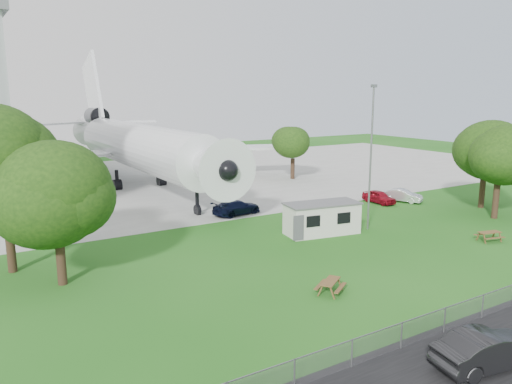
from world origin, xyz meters
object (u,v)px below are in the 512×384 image
site_cabin (322,218)px  picnic_west (330,293)px  car_centre_sedan (488,350)px  airliner (136,144)px  picnic_east (489,241)px

site_cabin → picnic_west: bearing=-126.9°
picnic_west → site_cabin: bearing=20.7°
picnic_west → car_centre_sedan: (0.42, -9.73, 0.82)m
site_cabin → picnic_west: 12.62m
airliner → car_centre_sedan: 48.62m
site_cabin → picnic_west: site_cabin is taller
picnic_east → car_centre_sedan: car_centre_sedan is taller
airliner → car_centre_sedan: size_ratio=9.62×
site_cabin → picnic_east: bearing=-41.3°
picnic_west → car_centre_sedan: bearing=-119.9°
airliner → site_cabin: (6.00, -28.65, -3.96)m
car_centre_sedan → picnic_east: bearing=-46.6°
picnic_east → airliner: bearing=127.4°
picnic_east → car_centre_sedan: (-16.93, -11.13, 0.82)m
airliner → picnic_east: airliner is taller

